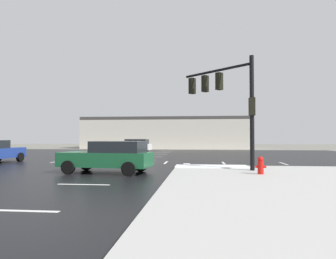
% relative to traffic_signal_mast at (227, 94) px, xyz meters
% --- Properties ---
extents(ground_plane, '(120.00, 120.00, 0.00)m').
position_rel_traffic_signal_mast_xyz_m(ground_plane, '(-5.85, 4.52, -4.12)').
color(ground_plane, slate).
extents(road_asphalt, '(44.00, 44.00, 0.02)m').
position_rel_traffic_signal_mast_xyz_m(road_asphalt, '(-5.85, 4.52, -4.11)').
color(road_asphalt, black).
rests_on(road_asphalt, ground_plane).
extents(snow_strip_curbside, '(4.00, 1.60, 0.06)m').
position_rel_traffic_signal_mast_xyz_m(snow_strip_curbside, '(-0.85, 0.52, -3.95)').
color(snow_strip_curbside, white).
rests_on(snow_strip_curbside, sidewalk_corner).
extents(lane_markings, '(36.15, 36.15, 0.01)m').
position_rel_traffic_signal_mast_xyz_m(lane_markings, '(-4.64, 3.15, -4.10)').
color(lane_markings, silver).
rests_on(lane_markings, road_asphalt).
extents(traffic_signal_mast, '(3.58, 3.25, 5.79)m').
position_rel_traffic_signal_mast_xyz_m(traffic_signal_mast, '(0.00, 0.00, 0.00)').
color(traffic_signal_mast, black).
rests_on(traffic_signal_mast, sidewalk_corner).
extents(fire_hydrant, '(0.48, 0.26, 0.79)m').
position_rel_traffic_signal_mast_xyz_m(fire_hydrant, '(1.21, -2.55, -3.59)').
color(fire_hydrant, red).
rests_on(fire_hydrant, sidewalk_corner).
extents(strip_building_background, '(26.88, 8.00, 5.06)m').
position_rel_traffic_signal_mast_xyz_m(strip_building_background, '(-6.86, 32.97, -1.59)').
color(strip_building_background, beige).
rests_on(strip_building_background, ground_plane).
extents(sedan_white, '(4.66, 2.35, 1.58)m').
position_rel_traffic_signal_mast_xyz_m(sedan_white, '(-9.18, 17.74, -3.27)').
color(sedan_white, white).
rests_on(sedan_white, road_asphalt).
extents(sedan_green, '(4.68, 2.44, 1.58)m').
position_rel_traffic_signal_mast_xyz_m(sedan_green, '(-5.98, -1.86, -3.27)').
color(sedan_green, '#195933').
rests_on(sedan_green, road_asphalt).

